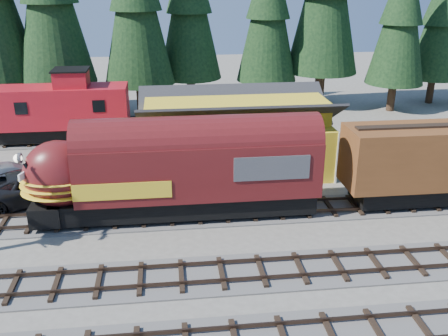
{
  "coord_description": "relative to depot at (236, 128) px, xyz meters",
  "views": [
    {
      "loc": [
        -4.5,
        -20.84,
        12.76
      ],
      "look_at": [
        -1.59,
        4.0,
        2.78
      ],
      "focal_mm": 40.0,
      "sensor_mm": 36.0,
      "label": 1
    }
  ],
  "objects": [
    {
      "name": "conifer_backdrop",
      "position": [
        2.89,
        13.93,
        7.01
      ],
      "size": [
        79.99,
        21.11,
        17.0
      ],
      "color": "black",
      "rests_on": "ground"
    },
    {
      "name": "ground",
      "position": [
        0.0,
        -10.5,
        -2.96
      ],
      "size": [
        120.0,
        120.0,
        0.0
      ],
      "primitive_type": "plane",
      "color": "#6B665B",
      "rests_on": "ground"
    },
    {
      "name": "caboose",
      "position": [
        -12.63,
        7.5,
        -0.32
      ],
      "size": [
        10.27,
        2.98,
        5.34
      ],
      "color": "black",
      "rests_on": "ground"
    },
    {
      "name": "depot",
      "position": [
        0.0,
        0.0,
        0.0
      ],
      "size": [
        12.8,
        7.0,
        5.3
      ],
      "color": "yellow",
      "rests_on": "ground"
    },
    {
      "name": "locomotive",
      "position": [
        -4.62,
        -6.5,
        -0.43
      ],
      "size": [
        15.9,
        3.16,
        4.32
      ],
      "color": "black",
      "rests_on": "ground"
    },
    {
      "name": "pickup_truck_b",
      "position": [
        -14.53,
        -1.15,
        -2.18
      ],
      "size": [
        5.8,
        4.58,
        1.57
      ],
      "primitive_type": "imported",
      "rotation": [
        0.0,
        0.0,
        2.08
      ],
      "color": "#A3A6AB",
      "rests_on": "ground"
    },
    {
      "name": "track_siding",
      "position": [
        10.0,
        -6.5,
        -2.9
      ],
      "size": [
        68.0,
        3.2,
        0.33
      ],
      "color": "#4C4947",
      "rests_on": "ground"
    },
    {
      "name": "track_spur",
      "position": [
        -10.0,
        7.5,
        -2.9
      ],
      "size": [
        32.0,
        3.2,
        0.33
      ],
      "color": "#4C4947",
      "rests_on": "ground"
    },
    {
      "name": "pickup_truck_a",
      "position": [
        -12.32,
        -3.42,
        -2.01
      ],
      "size": [
        7.56,
        5.47,
        1.91
      ],
      "primitive_type": "imported",
      "rotation": [
        0.0,
        0.0,
        1.95
      ],
      "color": "black",
      "rests_on": "ground"
    }
  ]
}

